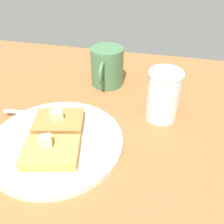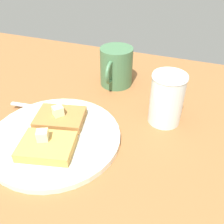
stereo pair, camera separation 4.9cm
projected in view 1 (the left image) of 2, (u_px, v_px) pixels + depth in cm
name	position (u px, v px, depth cm)	size (l,w,h in cm)	color
table_surface	(19.00, 137.00, 51.81)	(91.73, 91.73, 2.42)	#915C33
plate	(56.00, 142.00, 47.96)	(25.72, 25.72, 1.22)	silver
toast_slice_left	(59.00, 122.00, 50.46)	(7.42, 9.69, 1.82)	#A67139
toast_slice_middle	(51.00, 152.00, 43.75)	(7.42, 9.69, 1.82)	#C59447
butter_pat_primary	(57.00, 115.00, 49.26)	(1.99, 1.79, 1.99)	beige
butter_pat_secondary	(46.00, 141.00, 43.24)	(1.99, 1.79, 1.99)	#F0E9B0
fork	(44.00, 114.00, 54.01)	(3.31, 16.06, 0.36)	silver
syrup_jar	(163.00, 97.00, 52.49)	(7.11, 7.11, 11.12)	#3D1808
coffee_mug	(107.00, 67.00, 64.20)	(11.51, 8.35, 9.94)	#437049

